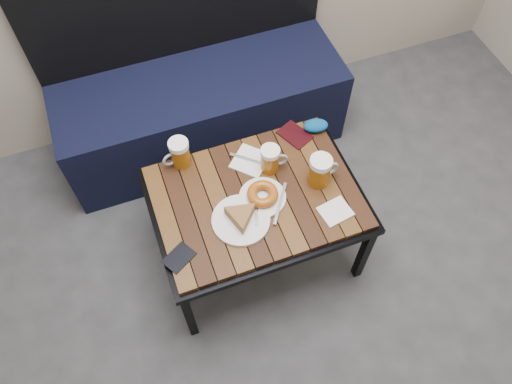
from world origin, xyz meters
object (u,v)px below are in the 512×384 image
object	(u,v)px
plate_pie	(241,218)
beer_mug_centre	(271,159)
knit_pouch	(316,126)
beer_mug_left	(179,153)
beer_mug_right	(320,171)
passport_burgundy	(295,135)
passport_navy	(179,258)
bench	(200,102)
cafe_table	(256,202)
plate_bagel	(263,196)

from	to	relation	value
plate_pie	beer_mug_centre	bearing A→B (deg)	44.56
knit_pouch	beer_mug_centre	bearing A→B (deg)	-153.95
beer_mug_left	beer_mug_right	size ratio (longest dim) A/B	0.92
beer_mug_centre	beer_mug_left	bearing A→B (deg)	165.60
beer_mug_left	passport_burgundy	xyz separation A→B (m)	(0.50, -0.03, -0.06)
passport_navy	knit_pouch	bearing A→B (deg)	88.39
bench	beer_mug_centre	distance (m)	0.70
bench	cafe_table	world-z (taller)	bench
beer_mug_right	plate_bagel	size ratio (longest dim) A/B	0.62
beer_mug_right	passport_navy	world-z (taller)	beer_mug_right
cafe_table	beer_mug_left	size ratio (longest dim) A/B	6.36
bench	beer_mug_right	distance (m)	0.86
plate_bagel	passport_navy	distance (m)	0.40
beer_mug_centre	beer_mug_right	size ratio (longest dim) A/B	0.88
passport_burgundy	plate_pie	bearing A→B (deg)	-162.87
plate_bagel	beer_mug_left	bearing A→B (deg)	132.30
plate_bagel	passport_navy	world-z (taller)	plate_bagel
bench	beer_mug_centre	world-z (taller)	bench
beer_mug_centre	plate_pie	xyz separation A→B (m)	(-0.20, -0.19, -0.04)
beer_mug_left	knit_pouch	xyz separation A→B (m)	(0.59, -0.03, -0.04)
passport_navy	passport_burgundy	bearing A→B (deg)	91.92
bench	plate_pie	size ratio (longest dim) A/B	6.19
knit_pouch	cafe_table	bearing A→B (deg)	-147.26
beer_mug_left	passport_navy	distance (m)	0.44
passport_navy	beer_mug_centre	bearing A→B (deg)	89.58
passport_navy	bench	bearing A→B (deg)	129.82
cafe_table	plate_bagel	bearing A→B (deg)	-45.47
beer_mug_left	plate_bagel	xyz separation A→B (m)	(0.25, -0.28, -0.05)
cafe_table	beer_mug_centre	xyz separation A→B (m)	(0.10, 0.11, 0.11)
beer_mug_left	beer_mug_right	xyz separation A→B (m)	(0.50, -0.28, 0.01)
beer_mug_centre	passport_navy	xyz separation A→B (m)	(-0.46, -0.26, -0.06)
plate_bagel	passport_burgundy	world-z (taller)	plate_bagel
cafe_table	plate_pie	world-z (taller)	plate_pie
beer_mug_centre	passport_navy	size ratio (longest dim) A/B	1.14
bench	beer_mug_left	xyz separation A→B (m)	(-0.21, -0.48, 0.27)
plate_pie	passport_burgundy	bearing A→B (deg)	41.68
cafe_table	knit_pouch	distance (m)	0.43
cafe_table	beer_mug_right	xyz separation A→B (m)	(0.26, -0.02, 0.12)
beer_mug_left	beer_mug_right	world-z (taller)	beer_mug_right
beer_mug_left	plate_pie	size ratio (longest dim) A/B	0.58
beer_mug_centre	passport_navy	bearing A→B (deg)	-140.31
bench	passport_burgundy	xyz separation A→B (m)	(0.29, -0.51, 0.20)
plate_pie	passport_navy	xyz separation A→B (m)	(-0.27, -0.07, -0.02)
bench	beer_mug_left	size ratio (longest dim) A/B	10.60
beer_mug_right	plate_pie	bearing A→B (deg)	-171.61
passport_burgundy	knit_pouch	world-z (taller)	knit_pouch
plate_pie	plate_bagel	distance (m)	0.13
bench	cafe_table	distance (m)	0.76
passport_burgundy	knit_pouch	bearing A→B (deg)	-24.12
bench	beer_mug_left	distance (m)	0.59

